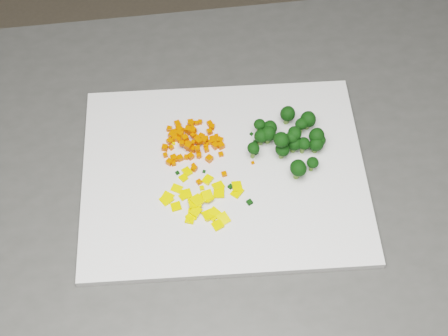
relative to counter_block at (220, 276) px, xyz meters
name	(u,v)px	position (x,y,z in m)	size (l,w,h in m)	color
counter_block	(220,276)	(0.00, 0.00, 0.00)	(0.92, 0.64, 0.90)	#3E3E3C
cutting_board	(224,174)	(-0.01, -0.03, 0.46)	(0.41, 0.32, 0.01)	silver
carrot_pile	(191,140)	(-0.03, 0.04, 0.47)	(0.09, 0.09, 0.03)	#E54602
pepper_pile	(203,198)	(-0.05, -0.06, 0.47)	(0.11, 0.11, 0.01)	yellow
broccoli_pile	(288,140)	(0.10, -0.04, 0.49)	(0.11, 0.11, 0.05)	black
carrot_cube_0	(181,134)	(-0.04, 0.05, 0.47)	(0.01, 0.01, 0.01)	#E54602
carrot_cube_1	(219,140)	(0.01, 0.02, 0.46)	(0.01, 0.01, 0.01)	#E54602
carrot_cube_2	(215,146)	(0.00, 0.02, 0.47)	(0.01, 0.01, 0.01)	#E54602
carrot_cube_3	(201,137)	(-0.01, 0.04, 0.47)	(0.01, 0.01, 0.01)	#E54602
carrot_cube_4	(174,164)	(-0.07, 0.02, 0.46)	(0.01, 0.01, 0.01)	#E54602
carrot_cube_5	(193,131)	(-0.02, 0.05, 0.47)	(0.01, 0.01, 0.01)	#E54602
carrot_cube_6	(194,168)	(-0.04, -0.01, 0.46)	(0.01, 0.01, 0.01)	#E54602
carrot_cube_7	(199,141)	(-0.02, 0.03, 0.47)	(0.01, 0.01, 0.01)	#E54602
carrot_cube_8	(179,126)	(-0.03, 0.07, 0.46)	(0.01, 0.01, 0.01)	#E54602
carrot_cube_9	(196,123)	(0.00, 0.07, 0.46)	(0.01, 0.01, 0.01)	#E54602
carrot_cube_10	(193,143)	(-0.03, 0.03, 0.47)	(0.01, 0.01, 0.01)	#E54602
carrot_cube_11	(188,146)	(-0.04, 0.03, 0.47)	(0.01, 0.01, 0.01)	#E54602
carrot_cube_12	(180,134)	(-0.03, 0.06, 0.46)	(0.01, 0.01, 0.01)	#E54602
carrot_cube_13	(179,140)	(-0.04, 0.05, 0.46)	(0.01, 0.01, 0.01)	#E54602
carrot_cube_14	(199,156)	(-0.03, 0.01, 0.46)	(0.01, 0.01, 0.01)	#E54602
carrot_cube_15	(191,156)	(-0.04, 0.02, 0.47)	(0.01, 0.01, 0.01)	#E54602
carrot_cube_16	(180,130)	(-0.03, 0.07, 0.47)	(0.01, 0.01, 0.01)	#E54602
carrot_cube_17	(169,162)	(-0.07, 0.02, 0.47)	(0.01, 0.01, 0.01)	#E54602
carrot_cube_18	(165,148)	(-0.07, 0.05, 0.47)	(0.01, 0.01, 0.01)	#E54602
carrot_cube_19	(190,122)	(-0.01, 0.07, 0.46)	(0.01, 0.01, 0.01)	#E54602
carrot_cube_20	(176,159)	(-0.06, 0.02, 0.46)	(0.01, 0.01, 0.01)	#E54602
carrot_cube_21	(206,150)	(-0.01, 0.02, 0.46)	(0.01, 0.01, 0.01)	#E54602
carrot_cube_22	(214,141)	(0.01, 0.02, 0.46)	(0.01, 0.01, 0.01)	#E54602
carrot_cube_23	(191,123)	(-0.01, 0.07, 0.47)	(0.01, 0.01, 0.01)	#E54602
carrot_cube_24	(189,131)	(-0.02, 0.06, 0.47)	(0.01, 0.01, 0.01)	#E54602
carrot_cube_25	(187,143)	(-0.03, 0.04, 0.47)	(0.01, 0.01, 0.01)	#E54602
carrot_cube_26	(190,157)	(-0.04, 0.01, 0.46)	(0.01, 0.01, 0.01)	#E54602
carrot_cube_27	(178,134)	(-0.04, 0.06, 0.47)	(0.01, 0.01, 0.01)	#E54602
carrot_cube_28	(200,122)	(0.00, 0.07, 0.46)	(0.01, 0.01, 0.01)	#E54602
carrot_cube_29	(182,131)	(-0.03, 0.06, 0.46)	(0.01, 0.01, 0.01)	#E54602
carrot_cube_30	(192,149)	(-0.03, 0.03, 0.47)	(0.01, 0.01, 0.01)	#E54602
carrot_cube_31	(169,129)	(-0.05, 0.08, 0.46)	(0.01, 0.01, 0.01)	#E54602
carrot_cube_32	(194,133)	(-0.02, 0.05, 0.47)	(0.01, 0.01, 0.01)	#E54602
carrot_cube_33	(177,124)	(-0.03, 0.08, 0.47)	(0.01, 0.01, 0.01)	#E54602
carrot_cube_34	(180,158)	(-0.05, 0.02, 0.47)	(0.01, 0.01, 0.01)	#E54602
carrot_cube_35	(182,144)	(-0.04, 0.04, 0.47)	(0.01, 0.01, 0.01)	#E54602
carrot_cube_36	(200,122)	(0.00, 0.07, 0.46)	(0.01, 0.01, 0.01)	#E54602
carrot_cube_37	(197,149)	(-0.03, 0.02, 0.47)	(0.01, 0.01, 0.01)	#E54602
carrot_cube_38	(212,127)	(0.01, 0.05, 0.46)	(0.01, 0.01, 0.01)	#E54602
carrot_cube_39	(206,146)	(-0.01, 0.02, 0.46)	(0.01, 0.01, 0.01)	#E54602
carrot_cube_40	(184,138)	(-0.03, 0.05, 0.47)	(0.01, 0.01, 0.01)	#E54602
carrot_cube_41	(209,159)	(-0.02, 0.00, 0.47)	(0.01, 0.01, 0.01)	#E54602
carrot_cube_42	(172,135)	(-0.05, 0.06, 0.47)	(0.01, 0.01, 0.01)	#E54602
carrot_cube_43	(170,141)	(-0.05, 0.05, 0.46)	(0.01, 0.01, 0.01)	#E54602
carrot_cube_44	(210,124)	(0.01, 0.06, 0.46)	(0.01, 0.01, 0.01)	#E54602
carrot_cube_45	(182,130)	(-0.03, 0.06, 0.46)	(0.01, 0.01, 0.01)	#E54602
carrot_cube_46	(197,139)	(-0.02, 0.04, 0.47)	(0.01, 0.01, 0.01)	#E54602
carrot_cube_47	(171,148)	(-0.06, 0.04, 0.46)	(0.01, 0.01, 0.01)	#E54602
carrot_cube_48	(189,147)	(-0.03, 0.03, 0.47)	(0.01, 0.01, 0.01)	#E54602
carrot_cube_49	(178,129)	(-0.03, 0.07, 0.46)	(0.01, 0.01, 0.01)	#E54602
carrot_cube_50	(186,157)	(-0.04, 0.02, 0.46)	(0.01, 0.01, 0.01)	#E54602
carrot_cube_51	(188,129)	(-0.02, 0.06, 0.47)	(0.01, 0.01, 0.01)	#E54602
carrot_cube_52	(192,130)	(-0.02, 0.05, 0.47)	(0.01, 0.01, 0.01)	#E54602
carrot_cube_53	(185,142)	(-0.04, 0.04, 0.47)	(0.01, 0.01, 0.01)	#E54602
carrot_cube_54	(191,124)	(-0.01, 0.07, 0.47)	(0.01, 0.01, 0.01)	#E54602
carrot_cube_55	(175,138)	(-0.05, 0.06, 0.47)	(0.01, 0.01, 0.01)	#E54602
carrot_cube_56	(193,135)	(-0.02, 0.04, 0.47)	(0.01, 0.01, 0.01)	#E54602
carrot_cube_57	(212,138)	(0.00, 0.03, 0.46)	(0.01, 0.01, 0.01)	#E54602
carrot_cube_58	(185,138)	(-0.03, 0.04, 0.47)	(0.01, 0.01, 0.01)	#E54602
carrot_cube_59	(189,147)	(-0.03, 0.03, 0.46)	(0.01, 0.01, 0.01)	#E54602
carrot_cube_60	(165,155)	(-0.07, 0.04, 0.46)	(0.01, 0.01, 0.01)	#E54602
carrot_cube_61	(182,138)	(-0.03, 0.05, 0.46)	(0.01, 0.01, 0.01)	#E54602
carrot_cube_62	(194,165)	(-0.04, 0.00, 0.46)	(0.01, 0.01, 0.01)	#E54602
carrot_cube_63	(214,139)	(0.01, 0.03, 0.46)	(0.01, 0.01, 0.01)	#E54602
carrot_cube_64	(174,132)	(-0.04, 0.07, 0.46)	(0.01, 0.01, 0.01)	#E54602
carrot_cube_65	(204,141)	(-0.01, 0.03, 0.47)	(0.01, 0.01, 0.01)	#E54602
carrot_cube_66	(216,136)	(0.01, 0.03, 0.46)	(0.01, 0.01, 0.01)	#E54602
carrot_cube_67	(183,136)	(-0.03, 0.05, 0.47)	(0.01, 0.01, 0.01)	#E54602
carrot_cube_68	(199,155)	(-0.03, 0.01, 0.46)	(0.01, 0.01, 0.01)	#E54602
carrot_cube_69	(209,132)	(0.01, 0.04, 0.46)	(0.01, 0.01, 0.01)	#E54602
carrot_cube_70	(205,139)	(-0.01, 0.03, 0.47)	(0.01, 0.01, 0.01)	#E54602
carrot_cube_71	(210,142)	(0.00, 0.03, 0.46)	(0.01, 0.01, 0.01)	#E54602
carrot_cube_72	(221,146)	(0.01, 0.01, 0.47)	(0.01, 0.01, 0.01)	#E54602
carrot_cube_73	(175,159)	(-0.06, 0.02, 0.46)	(0.01, 0.01, 0.01)	#E54602
carrot_cube_74	(220,140)	(0.01, 0.02, 0.46)	(0.01, 0.01, 0.01)	#E54602
carrot_cube_75	(174,158)	(-0.06, 0.02, 0.47)	(0.01, 0.01, 0.01)	#E54602
pepper_chunk_0	(184,196)	(-0.07, -0.04, 0.46)	(0.01, 0.01, 0.00)	yellow
pepper_chunk_1	(197,201)	(-0.06, -0.06, 0.47)	(0.02, 0.02, 0.00)	yellow
pepper_chunk_2	(187,172)	(-0.05, -0.01, 0.46)	(0.01, 0.01, 0.00)	yellow
pepper_chunk_3	(192,204)	(-0.07, -0.06, 0.47)	(0.02, 0.01, 0.00)	yellow
pepper_chunk_4	(186,194)	(-0.07, -0.04, 0.46)	(0.02, 0.02, 0.00)	yellow
pepper_chunk_5	(194,204)	(-0.07, -0.06, 0.46)	(0.01, 0.01, 0.00)	yellow
pepper_chunk_6	(209,215)	(-0.06, -0.08, 0.46)	(0.02, 0.02, 0.00)	yellow
pepper_chunk_7	(198,200)	(-0.06, -0.05, 0.46)	(0.01, 0.02, 0.00)	yellow
pepper_chunk_8	(194,212)	(-0.07, -0.07, 0.46)	(0.01, 0.01, 0.00)	yellow
pepper_chunk_9	(207,216)	(-0.06, -0.09, 0.46)	(0.01, 0.01, 0.00)	yellow
pepper_chunk_10	(205,198)	(-0.05, -0.06, 0.47)	(0.02, 0.01, 0.00)	yellow
pepper_chunk_11	(196,211)	(-0.07, -0.07, 0.47)	(0.01, 0.01, 0.00)	yellow
pepper_chunk_12	(196,203)	(-0.07, -0.06, 0.47)	(0.02, 0.01, 0.00)	yellow
pepper_chunk_13	(207,195)	(-0.05, -0.06, 0.47)	(0.02, 0.01, 0.00)	yellow
pepper_chunk_14	(237,187)	(0.00, -0.06, 0.46)	(0.02, 0.01, 0.00)	yellow
pepper_chunk_15	(224,219)	(-0.04, -0.10, 0.46)	(0.02, 0.01, 0.00)	yellow
pepper_chunk_16	(191,216)	(-0.08, -0.07, 0.46)	(0.01, 0.01, 0.00)	yellow
pepper_chunk_17	(167,199)	(-0.10, -0.03, 0.46)	(0.02, 0.02, 0.00)	yellow
pepper_chunk_18	(237,192)	(0.00, -0.07, 0.46)	(0.02, 0.01, 0.00)	yellow
pepper_chunk_19	(176,206)	(-0.09, -0.05, 0.46)	(0.01, 0.01, 0.00)	yellow
pepper_chunk_20	(190,220)	(-0.09, -0.08, 0.46)	(0.01, 0.01, 0.00)	yellow
pepper_chunk_21	(218,186)	(-0.02, -0.05, 0.46)	(0.01, 0.02, 0.00)	yellow
pepper_chunk_22	(168,197)	(-0.10, -0.03, 0.46)	(0.01, 0.02, 0.00)	yellow
pepper_chunk_23	(183,178)	(-0.06, -0.01, 0.46)	(0.01, 0.01, 0.00)	yellow
pepper_chunk_24	(208,180)	(-0.03, -0.03, 0.46)	(0.01, 0.01, 0.00)	yellow
pepper_chunk_25	(218,225)	(-0.05, -0.10, 0.46)	(0.01, 0.01, 0.00)	yellow
pepper_chunk_26	(177,189)	(-0.08, -0.02, 0.46)	(0.02, 0.01, 0.00)	yellow
pepper_chunk_27	(219,193)	(-0.03, -0.06, 0.46)	(0.02, 0.02, 0.00)	yellow
pepper_chunk_28	(213,214)	(-0.05, -0.09, 0.46)	(0.02, 0.02, 0.00)	yellow
pepper_chunk_29	(192,215)	(-0.08, -0.07, 0.46)	(0.01, 0.02, 0.00)	yellow
pepper_chunk_30	(208,198)	(-0.05, -0.06, 0.47)	(0.01, 0.01, 0.00)	yellow
broccoli_floret_0	(301,126)	(0.13, -0.02, 0.48)	(0.03, 0.03, 0.03)	black
broccoli_floret_1	(297,171)	(0.08, -0.09, 0.48)	(0.03, 0.03, 0.03)	black
broccoli_floret_2	(312,165)	(0.11, -0.08, 0.47)	(0.02, 0.02, 0.03)	black
broccoli_floret_3	(253,151)	(0.04, -0.03, 0.48)	(0.02, 0.02, 0.03)	black
broccoli_floret_4	(270,130)	(0.09, 0.00, 0.47)	(0.03, 0.03, 0.03)	black
broccoli_floret_5	(280,143)	(0.08, -0.04, 0.49)	(0.03, 0.03, 0.03)	black
broccoli_floret_6	(262,130)	(0.08, 0.00, 0.47)	(0.02, 0.02, 0.02)	black
broccoli_floret_7	(259,128)	(0.07, 0.01, 0.48)	(0.02, 0.02, 0.03)	black
broccoli_floret_8	(294,136)	(0.11, -0.04, 0.49)	(0.03, 0.03, 0.03)	black
broccoli_floret_9	(282,152)	(0.08, -0.04, 0.48)	(0.03, 0.03, 0.03)	black
broccoli_floret_10	(315,139)	(0.14, -0.05, 0.48)	(0.03, 0.03, 0.03)	black
broccoli_floret_11	(294,146)	(0.10, -0.04, 0.47)	(0.03, 0.03, 0.03)	black
broccoli_floret_12	(291,140)	(0.10, -0.04, 0.49)	(0.03, 0.03, 0.03)	black
broccoli_floret_13	(303,146)	(0.11, -0.05, 0.48)	(0.02, 0.02, 0.03)	black
broccoli_floret_14	(319,143)	(0.14, -0.06, 0.47)	(0.02, 0.02, 0.03)	black
broccoli_floret_15	(307,122)	(0.14, -0.02, 0.48)	(0.03, 0.03, 0.03)	black
broccoli_floret_16	(260,138)	(0.07, -0.01, 0.47)	(0.03, 0.03, 0.03)	black
broccoli_floret_17	(268,136)	(0.08, -0.01, 0.48)	(0.03, 0.03, 0.03)	black
broccoli_floret_18	(316,146)	(0.13, -0.06, 0.47)	(0.03, 0.03, 0.03)	black
broccoli_floret_19	(287,116)	(0.12, 0.01, 0.48)	(0.03, 0.03, 0.03)	black
stray_bit_0	(198,146)	(-0.02, 0.03, 0.46)	(0.00, 0.00, 0.00)	black
stray_bit_1	(224,174)	(-0.01, -0.03, 0.46)	(0.01, 0.01, 0.01)	#E54602
stray_bit_2	(256,152)	(0.05, -0.02, 0.46)	(0.01, 0.01, 0.00)	black
stray_bit_3	(253,163)	(0.04, -0.04, 0.46)	(0.00, 0.00, 0.00)	#E54602
stray_bit_4	(250,202)	(0.00, -0.09, 0.46)	(0.01, 0.01, 0.01)	black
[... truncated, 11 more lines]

